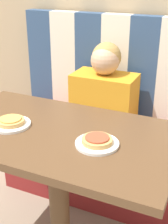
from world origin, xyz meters
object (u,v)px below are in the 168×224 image
object	(u,v)px
person	(104,94)
pizza_right	(97,140)
plate_right	(97,144)
pizza_left	(11,121)
plate_left	(11,124)

from	to	relation	value
person	pizza_right	bearing A→B (deg)	-71.55
plate_right	pizza_right	world-z (taller)	pizza_right
plate_right	pizza_right	xyz separation A→B (m)	(0.00, 0.00, 0.02)
plate_right	pizza_right	distance (m)	0.02
plate_right	pizza_left	world-z (taller)	pizza_left
pizza_right	person	bearing A→B (deg)	108.45
person	plate_right	size ratio (longest dim) A/B	3.17
plate_left	plate_right	world-z (taller)	same
plate_left	pizza_right	bearing A→B (deg)	0.00
plate_right	pizza_right	size ratio (longest dim) A/B	1.43
pizza_left	pizza_right	bearing A→B (deg)	0.00
person	pizza_left	size ratio (longest dim) A/B	4.54
plate_right	pizza_left	size ratio (longest dim) A/B	1.43
plate_left	pizza_right	world-z (taller)	pizza_right
pizza_left	plate_left	bearing A→B (deg)	-90.00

